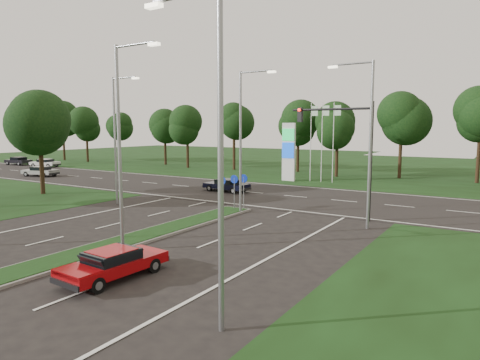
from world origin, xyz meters
The scene contains 18 objects.
verge_far centered at (0.00, 55.00, 0.00)m, with size 160.00×50.00×0.02m, color black.
cross_road centered at (0.00, 24.00, 0.00)m, with size 160.00×12.00×0.02m, color black.
median_kerb centered at (0.00, 4.00, 0.06)m, with size 2.00×26.00×0.12m, color slate.
streetlight_median_near centered at (1.00, 6.00, 5.08)m, with size 2.53×0.22×9.00m.
streetlight_median_far centered at (1.00, 16.00, 5.08)m, with size 2.53×0.22×9.00m.
streetlight_left_far centered at (-8.30, 14.00, 5.08)m, with size 2.53×0.22×9.00m.
streetlight_right_far centered at (8.80, 16.00, 5.08)m, with size 2.53×0.22×9.00m.
streetlight_right_near centered at (8.80, 2.00, 5.08)m, with size 2.53×0.22×9.00m.
traffic_signal centered at (7.19, 18.00, 4.65)m, with size 5.10×0.42×7.00m.
median_signs centered at (0.00, 16.40, 1.71)m, with size 1.16×1.76×2.38m.
gas_pylon centered at (-3.79, 33.05, 3.20)m, with size 5.80×1.26×8.00m.
tree_left_far centered at (-17.90, 13.93, 6.11)m, with size 5.20×5.20×8.86m.
treeline_far centered at (0.10, 39.93, 6.83)m, with size 6.00×6.00×9.90m.
red_sedan centered at (3.36, 3.23, 0.58)m, with size 1.82×4.04×1.09m.
navy_sedan centered at (-5.16, 23.23, 0.59)m, with size 4.11×1.91×1.10m.
far_car_a centered at (-29.73, 21.70, 0.61)m, with size 4.24×2.58×1.14m.
far_car_b centered at (-39.92, 29.01, 0.62)m, with size 4.30×2.65×1.15m.
far_car_c centered at (-46.49, 29.00, 0.64)m, with size 4.27×2.04×1.20m.
Camera 1 is at (15.31, -7.07, 5.47)m, focal length 32.00 mm.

